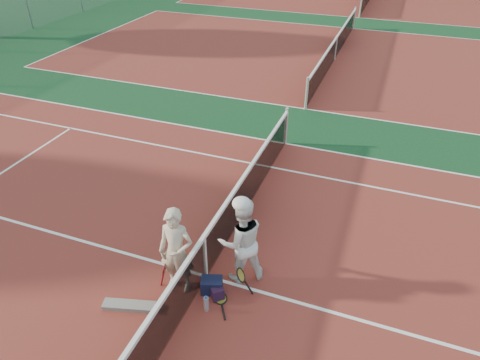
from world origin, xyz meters
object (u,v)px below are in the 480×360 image
(player_a, at_px, (176,251))
(player_b, at_px, (241,241))
(water_bottle, at_px, (206,304))
(racket_red, at_px, (166,274))
(racket_black_held, at_px, (241,281))
(sports_bag_purple, at_px, (216,291))
(net_main, at_px, (205,257))
(racket_spare, at_px, (220,298))
(sports_bag_navy, at_px, (212,285))

(player_a, relative_size, player_b, 1.00)
(water_bottle, bearing_deg, player_b, 73.60)
(player_a, height_order, racket_red, player_a)
(racket_black_held, bearing_deg, sports_bag_purple, 25.11)
(racket_black_held, height_order, water_bottle, racket_black_held)
(racket_red, bearing_deg, player_b, 18.77)
(net_main, distance_m, racket_red, 0.77)
(water_bottle, bearing_deg, racket_spare, 66.51)
(racket_black_held, distance_m, racket_spare, 0.47)
(player_b, bearing_deg, water_bottle, 38.51)
(player_a, distance_m, racket_black_held, 1.26)
(racket_spare, bearing_deg, racket_red, 61.24)
(player_a, relative_size, racket_spare, 2.87)
(racket_red, xyz_separation_m, water_bottle, (0.90, -0.24, -0.14))
(racket_black_held, relative_size, sports_bag_navy, 1.45)
(water_bottle, bearing_deg, sports_bag_purple, 84.44)
(racket_black_held, xyz_separation_m, water_bottle, (-0.41, -0.58, -0.12))
(sports_bag_purple, xyz_separation_m, water_bottle, (-0.03, -0.35, 0.03))
(player_b, xyz_separation_m, racket_red, (-1.18, -0.72, -0.57))
(net_main, xyz_separation_m, racket_spare, (0.45, -0.40, -0.49))
(racket_black_held, height_order, sports_bag_purple, racket_black_held)
(net_main, relative_size, sports_bag_navy, 29.16)
(racket_red, relative_size, racket_black_held, 1.08)
(player_a, distance_m, racket_red, 0.62)
(racket_spare, relative_size, water_bottle, 2.00)
(racket_black_held, relative_size, sports_bag_purple, 1.79)
(racket_spare, relative_size, sports_bag_purple, 1.98)
(player_b, relative_size, racket_red, 2.93)
(racket_red, xyz_separation_m, racket_black_held, (1.31, 0.34, -0.02))
(racket_red, height_order, racket_spare, racket_red)
(racket_black_held, relative_size, racket_spare, 0.91)
(net_main, xyz_separation_m, player_b, (0.60, 0.26, 0.35))
(water_bottle, bearing_deg, player_a, 154.34)
(player_a, bearing_deg, sports_bag_purple, -3.32)
(player_a, relative_size, racket_black_held, 3.16)
(net_main, bearing_deg, sports_bag_navy, -50.14)
(player_a, distance_m, sports_bag_navy, 0.93)
(sports_bag_navy, height_order, sports_bag_purple, sports_bag_navy)
(racket_spare, distance_m, sports_bag_navy, 0.28)
(racket_spare, height_order, sports_bag_navy, sports_bag_navy)
(player_a, xyz_separation_m, sports_bag_purple, (0.71, 0.03, -0.74))
(racket_spare, xyz_separation_m, water_bottle, (-0.13, -0.30, 0.14))
(net_main, distance_m, water_bottle, 0.85)
(player_a, xyz_separation_m, racket_red, (-0.23, -0.08, -0.57))
(sports_bag_navy, distance_m, water_bottle, 0.42)
(racket_spare, bearing_deg, net_main, 16.54)
(sports_bag_purple, bearing_deg, water_bottle, -95.56)
(racket_spare, bearing_deg, sports_bag_purple, 31.65)
(racket_black_held, xyz_separation_m, racket_spare, (-0.28, -0.28, -0.26))
(sports_bag_purple, bearing_deg, player_a, -177.65)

